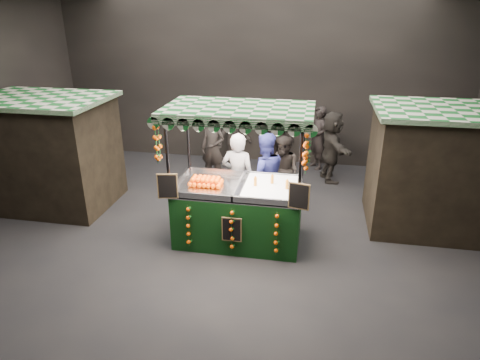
# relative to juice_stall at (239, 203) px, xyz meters

# --- Properties ---
(ground) EXTENTS (12.00, 12.00, 0.00)m
(ground) POSITION_rel_juice_stall_xyz_m (-0.34, -0.05, -0.86)
(ground) COLOR black
(ground) RESTS_ON ground
(market_hall) EXTENTS (12.10, 10.10, 5.05)m
(market_hall) POSITION_rel_juice_stall_xyz_m (-0.34, -0.05, 2.52)
(market_hall) COLOR black
(market_hall) RESTS_ON ground
(neighbour_stall_left) EXTENTS (3.00, 2.20, 2.60)m
(neighbour_stall_left) POSITION_rel_juice_stall_xyz_m (-4.74, 0.95, 0.45)
(neighbour_stall_left) COLOR black
(neighbour_stall_left) RESTS_ON ground
(neighbour_stall_right) EXTENTS (3.00, 2.20, 2.60)m
(neighbour_stall_right) POSITION_rel_juice_stall_xyz_m (4.06, 1.45, 0.45)
(neighbour_stall_right) COLOR black
(neighbour_stall_right) RESTS_ON ground
(juice_stall) EXTENTS (2.87, 1.69, 2.78)m
(juice_stall) POSITION_rel_juice_stall_xyz_m (0.00, 0.00, 0.00)
(juice_stall) COLOR black
(juice_stall) RESTS_ON ground
(vendor_grey) EXTENTS (0.80, 0.58, 2.02)m
(vendor_grey) POSITION_rel_juice_stall_xyz_m (-0.20, 0.91, 0.15)
(vendor_grey) COLOR gray
(vendor_grey) RESTS_ON ground
(vendor_blue) EXTENTS (1.19, 1.07, 2.00)m
(vendor_blue) POSITION_rel_juice_stall_xyz_m (0.35, 1.11, 0.14)
(vendor_blue) COLOR navy
(vendor_blue) RESTS_ON ground
(shopper_0) EXTENTS (0.76, 0.59, 1.86)m
(shopper_0) POSITION_rel_juice_stall_xyz_m (-1.29, 3.04, 0.07)
(shopper_0) COLOR #2B2523
(shopper_0) RESTS_ON ground
(shopper_1) EXTENTS (1.03, 0.99, 1.66)m
(shopper_1) POSITION_rel_juice_stall_xyz_m (0.71, 1.99, -0.03)
(shopper_1) COLOR #292421
(shopper_1) RESTS_ON ground
(shopper_2) EXTENTS (1.15, 1.13, 1.94)m
(shopper_2) POSITION_rel_juice_stall_xyz_m (0.39, 4.29, 0.11)
(shopper_2) COLOR black
(shopper_2) RESTS_ON ground
(shopper_3) EXTENTS (1.31, 1.31, 1.82)m
(shopper_3) POSITION_rel_juice_stall_xyz_m (-0.98, 4.39, 0.05)
(shopper_3) COLOR black
(shopper_3) RESTS_ON ground
(shopper_4) EXTENTS (0.77, 0.51, 1.56)m
(shopper_4) POSITION_rel_juice_stall_xyz_m (-4.84, 2.59, -0.08)
(shopper_4) COLOR #2D2725
(shopper_4) RESTS_ON ground
(shopper_5) EXTENTS (1.02, 1.88, 1.93)m
(shopper_5) POSITION_rel_juice_stall_xyz_m (1.85, 3.66, 0.11)
(shopper_5) COLOR #2D2924
(shopper_5) RESTS_ON ground
(shopper_6) EXTENTS (0.71, 0.80, 1.84)m
(shopper_6) POSITION_rel_juice_stall_xyz_m (1.48, 4.55, 0.06)
(shopper_6) COLOR black
(shopper_6) RESTS_ON ground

